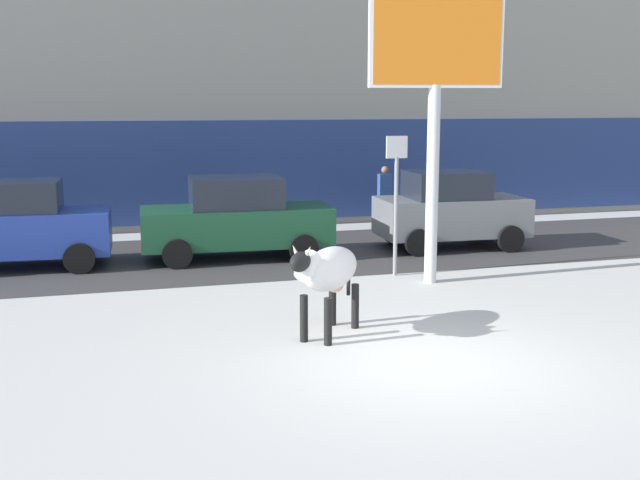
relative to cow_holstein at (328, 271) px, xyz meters
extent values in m
plane|color=silver|center=(0.90, -1.65, -1.00)|extent=(120.00, 120.00, 0.00)
cube|color=#423F3F|center=(0.90, 6.57, -1.00)|extent=(60.00, 5.60, 0.01)
cube|color=gray|center=(0.90, 13.64, 5.50)|extent=(44.00, 6.00, 13.00)
cube|color=navy|center=(0.90, 10.59, 0.60)|extent=(43.12, 0.10, 2.80)
ellipsoid|color=silver|center=(0.05, 0.03, 0.02)|extent=(1.39, 1.44, 0.64)
ellipsoid|color=black|center=(-0.01, 0.22, 0.07)|extent=(0.58, 0.60, 0.40)
cylinder|color=black|center=(-0.14, -0.46, -0.65)|extent=(0.12, 0.12, 0.70)
cylinder|color=black|center=(-0.43, -0.20, -0.65)|extent=(0.12, 0.12, 0.70)
cylinder|color=black|center=(0.52, 0.26, -0.65)|extent=(0.12, 0.12, 0.70)
cylinder|color=black|center=(0.24, 0.52, -0.65)|extent=(0.12, 0.12, 0.70)
cylinder|color=silver|center=(-0.46, -0.52, 0.20)|extent=(0.51, 0.53, 0.44)
ellipsoid|color=black|center=(-0.61, -0.68, 0.30)|extent=(0.47, 0.49, 0.28)
cone|color=beige|center=(-0.50, -0.73, 0.46)|extent=(0.12, 0.12, 0.15)
cone|color=beige|center=(-0.66, -0.58, 0.46)|extent=(0.12, 0.12, 0.15)
cylinder|color=black|center=(0.50, 0.52, -0.23)|extent=(0.06, 0.06, 0.60)
ellipsoid|color=beige|center=(0.17, 0.16, -0.28)|extent=(0.37, 0.37, 0.20)
cylinder|color=silver|center=(2.97, 2.87, 0.90)|extent=(0.24, 0.24, 3.80)
cube|color=silver|center=(2.97, 2.87, 3.65)|extent=(2.51, 0.67, 1.82)
cube|color=orange|center=(2.97, 2.84, 3.65)|extent=(2.39, 0.61, 1.70)
cube|color=#233D9E|center=(-4.70, 6.54, -0.23)|extent=(3.60, 1.91, 0.90)
cube|color=#1E232D|center=(-4.85, 6.55, 0.54)|extent=(1.89, 1.60, 0.64)
cylinder|color=black|center=(-3.51, 7.32, -0.68)|extent=(0.65, 0.26, 0.64)
cylinder|color=black|center=(-3.62, 5.62, -0.68)|extent=(0.65, 0.26, 0.64)
cube|color=#194C2D|center=(-0.22, 6.34, -0.26)|extent=(4.30, 2.02, 0.84)
cube|color=#1E232D|center=(-0.22, 6.34, 0.50)|extent=(2.09, 1.67, 0.68)
cylinder|color=black|center=(1.19, 7.13, -0.68)|extent=(0.65, 0.26, 0.64)
cylinder|color=black|center=(1.08, 5.37, -0.68)|extent=(0.65, 0.26, 0.64)
cylinder|color=black|center=(-1.53, 7.30, -0.68)|extent=(0.65, 0.26, 0.64)
cylinder|color=black|center=(-1.64, 5.54, -0.68)|extent=(0.65, 0.26, 0.64)
cube|color=slate|center=(4.99, 6.17, -0.23)|extent=(3.60, 1.91, 0.90)
cube|color=#1E232D|center=(4.84, 6.18, 0.54)|extent=(1.89, 1.60, 0.64)
cylinder|color=black|center=(6.18, 6.95, -0.68)|extent=(0.65, 0.26, 0.64)
cylinder|color=black|center=(6.07, 5.25, -0.68)|extent=(0.65, 0.26, 0.64)
cylinder|color=black|center=(3.91, 7.09, -0.68)|extent=(0.65, 0.26, 0.64)
cylinder|color=black|center=(3.80, 5.39, -0.68)|extent=(0.65, 0.26, 0.64)
cylinder|color=#282833|center=(4.58, 9.57, -0.56)|extent=(0.24, 0.24, 0.88)
cube|color=#2D4C93|center=(4.58, 9.57, 0.20)|extent=(0.36, 0.22, 0.64)
sphere|color=#9E7051|center=(4.58, 9.57, 0.63)|extent=(0.20, 0.20, 0.20)
cylinder|color=gray|center=(2.54, 3.64, 0.20)|extent=(0.08, 0.08, 2.40)
cube|color=silver|center=(2.54, 3.64, 1.60)|extent=(0.44, 0.04, 0.44)
camera|label=1|loc=(-3.34, -10.95, 2.45)|focal=44.19mm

